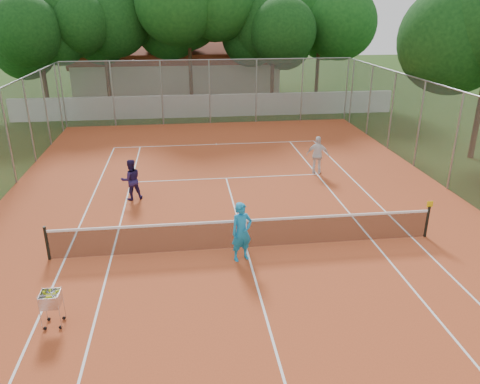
{
  "coord_description": "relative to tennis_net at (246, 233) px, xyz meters",
  "views": [
    {
      "loc": [
        -1.81,
        -12.87,
        7.06
      ],
      "look_at": [
        0.0,
        1.5,
        1.3
      ],
      "focal_mm": 35.0,
      "sensor_mm": 36.0,
      "label": 1
    }
  ],
  "objects": [
    {
      "name": "ground",
      "position": [
        0.0,
        0.0,
        -0.51
      ],
      "size": [
        120.0,
        120.0,
        0.0
      ],
      "primitive_type": "plane",
      "color": "#1B340E",
      "rests_on": "ground"
    },
    {
      "name": "court_pad",
      "position": [
        0.0,
        0.0,
        -0.5
      ],
      "size": [
        18.0,
        34.0,
        0.02
      ],
      "primitive_type": "cube",
      "color": "#B04822",
      "rests_on": "ground"
    },
    {
      "name": "court_lines",
      "position": [
        0.0,
        0.0,
        -0.49
      ],
      "size": [
        10.98,
        23.78,
        0.01
      ],
      "primitive_type": "cube",
      "color": "white",
      "rests_on": "court_pad"
    },
    {
      "name": "tennis_net",
      "position": [
        0.0,
        0.0,
        0.0
      ],
      "size": [
        11.88,
        0.1,
        0.98
      ],
      "primitive_type": "cube",
      "color": "black",
      "rests_on": "court_pad"
    },
    {
      "name": "perimeter_fence",
      "position": [
        0.0,
        0.0,
        1.49
      ],
      "size": [
        18.0,
        34.0,
        4.0
      ],
      "primitive_type": "cube",
      "color": "slate",
      "rests_on": "ground"
    },
    {
      "name": "boundary_wall",
      "position": [
        0.0,
        19.0,
        0.24
      ],
      "size": [
        26.0,
        0.3,
        1.5
      ],
      "primitive_type": "cube",
      "color": "white",
      "rests_on": "ground"
    },
    {
      "name": "clubhouse",
      "position": [
        -2.0,
        29.0,
        1.69
      ],
      "size": [
        16.4,
        9.0,
        4.4
      ],
      "primitive_type": "cube",
      "color": "beige",
      "rests_on": "ground"
    },
    {
      "name": "tropical_trees",
      "position": [
        0.0,
        22.0,
        4.49
      ],
      "size": [
        29.0,
        19.0,
        10.0
      ],
      "primitive_type": "cube",
      "color": "black",
      "rests_on": "ground"
    },
    {
      "name": "player_near",
      "position": [
        -0.23,
        -0.7,
        0.42
      ],
      "size": [
        0.77,
        0.64,
        1.81
      ],
      "primitive_type": "imported",
      "rotation": [
        0.0,
        0.0,
        0.37
      ],
      "color": "#1788C4",
      "rests_on": "court_pad"
    },
    {
      "name": "player_far_left",
      "position": [
        -3.87,
        4.49,
        0.32
      ],
      "size": [
        0.94,
        0.82,
        1.62
      ],
      "primitive_type": "imported",
      "rotation": [
        0.0,
        0.0,
        3.45
      ],
      "color": "#24184A",
      "rests_on": "court_pad"
    },
    {
      "name": "player_far_right",
      "position": [
        4.14,
        6.55,
        0.37
      ],
      "size": [
        1.09,
        0.74,
        1.71
      ],
      "primitive_type": "imported",
      "rotation": [
        0.0,
        0.0,
        2.79
      ],
      "color": "white",
      "rests_on": "court_pad"
    },
    {
      "name": "ball_hopper",
      "position": [
        -5.03,
        -3.24,
        -0.0
      ],
      "size": [
        0.58,
        0.58,
        0.97
      ],
      "primitive_type": "cube",
      "rotation": [
        0.0,
        0.0,
        -0.29
      ],
      "color": "silver",
      "rests_on": "court_pad"
    }
  ]
}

